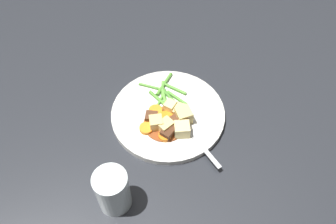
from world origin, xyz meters
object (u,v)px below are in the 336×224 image
(potato_chunk_1, at_px, (165,126))
(dinner_plate, at_px, (168,114))
(potato_chunk_0, at_px, (180,111))
(meat_chunk_1, at_px, (170,132))
(meat_chunk_0, at_px, (183,123))
(carrot_slice_1, at_px, (156,111))
(meat_chunk_3, at_px, (151,117))
(carrot_slice_0, at_px, (164,117))
(carrot_slice_5, at_px, (146,128))
(carrot_slice_4, at_px, (165,136))
(potato_chunk_4, at_px, (184,116))
(carrot_slice_3, at_px, (170,114))
(water_glass, at_px, (113,191))
(potato_chunk_2, at_px, (182,129))
(potato_chunk_3, at_px, (156,123))
(potato_chunk_5, at_px, (170,107))
(meat_chunk_2, at_px, (173,121))
(carrot_slice_2, at_px, (175,129))
(fork, at_px, (195,138))

(potato_chunk_1, bearing_deg, dinner_plate, 172.61)
(potato_chunk_0, xyz_separation_m, meat_chunk_1, (0.06, -0.02, -0.00))
(meat_chunk_0, xyz_separation_m, meat_chunk_1, (0.02, -0.03, -0.00))
(carrot_slice_1, xyz_separation_m, meat_chunk_3, (0.02, -0.01, 0.01))
(potato_chunk_1, bearing_deg, carrot_slice_0, -176.27)
(carrot_slice_5, distance_m, potato_chunk_1, 0.05)
(carrot_slice_1, height_order, carrot_slice_5, same)
(carrot_slice_4, height_order, potato_chunk_4, potato_chunk_4)
(carrot_slice_0, relative_size, carrot_slice_4, 0.89)
(dinner_plate, relative_size, carrot_slice_4, 9.03)
(carrot_slice_3, relative_size, water_glass, 0.26)
(potato_chunk_2, relative_size, meat_chunk_1, 0.98)
(potato_chunk_3, bearing_deg, carrot_slice_5, -70.76)
(carrot_slice_0, bearing_deg, meat_chunk_0, 60.04)
(potato_chunk_5, xyz_separation_m, meat_chunk_3, (0.03, -0.05, -0.00))
(carrot_slice_0, height_order, potato_chunk_3, potato_chunk_3)
(carrot_slice_3, distance_m, potato_chunk_3, 0.05)
(meat_chunk_0, height_order, meat_chunk_2, meat_chunk_0)
(potato_chunk_1, bearing_deg, meat_chunk_2, 129.09)
(carrot_slice_5, bearing_deg, water_glass, -19.57)
(meat_chunk_1, relative_size, meat_chunk_2, 1.59)
(carrot_slice_3, distance_m, potato_chunk_1, 0.04)
(dinner_plate, height_order, meat_chunk_0, meat_chunk_0)
(carrot_slice_2, bearing_deg, meat_chunk_3, -119.46)
(potato_chunk_3, bearing_deg, carrot_slice_0, 142.26)
(carrot_slice_0, xyz_separation_m, potato_chunk_3, (0.03, -0.02, 0.01))
(carrot_slice_5, bearing_deg, fork, 76.75)
(potato_chunk_0, bearing_deg, potato_chunk_2, 3.34)
(potato_chunk_3, height_order, potato_chunk_5, potato_chunk_3)
(dinner_plate, relative_size, carrot_slice_1, 8.37)
(carrot_slice_2, distance_m, potato_chunk_1, 0.03)
(potato_chunk_0, relative_size, meat_chunk_3, 1.20)
(carrot_slice_2, distance_m, fork, 0.05)
(carrot_slice_0, xyz_separation_m, meat_chunk_2, (0.02, 0.02, 0.00))
(potato_chunk_4, xyz_separation_m, water_glass, (0.20, -0.15, 0.02))
(potato_chunk_4, distance_m, meat_chunk_1, 0.05)
(meat_chunk_3, height_order, fork, meat_chunk_3)
(potato_chunk_2, relative_size, water_glass, 0.34)
(carrot_slice_0, height_order, potato_chunk_2, potato_chunk_2)
(potato_chunk_3, bearing_deg, water_glass, -25.09)
(meat_chunk_0, distance_m, meat_chunk_1, 0.04)
(carrot_slice_0, bearing_deg, dinner_plate, 153.22)
(carrot_slice_3, height_order, fork, carrot_slice_3)
(potato_chunk_4, distance_m, water_glass, 0.25)
(carrot_slice_1, relative_size, potato_chunk_4, 0.94)
(potato_chunk_4, bearing_deg, potato_chunk_5, -133.74)
(potato_chunk_3, relative_size, potato_chunk_5, 1.10)
(carrot_slice_0, distance_m, meat_chunk_2, 0.03)
(potato_chunk_4, bearing_deg, dinner_plate, -123.90)
(carrot_slice_3, height_order, carrot_slice_5, carrot_slice_3)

